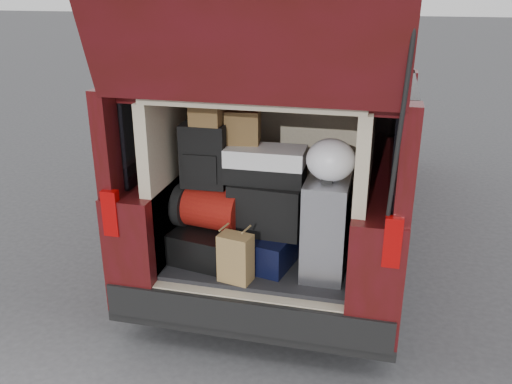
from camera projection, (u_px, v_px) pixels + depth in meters
The scene contains 14 objects.
ground at pixel (257, 337), 3.88m from camera, with size 80.00×80.00×0.00m, color #3A3A3D.
minivan at pixel (302, 144), 5.23m from camera, with size 1.90×5.35×2.77m.
load_floor at pixel (265, 284), 4.03m from camera, with size 1.24×1.05×0.55m, color black.
black_hardshell at pixel (209, 240), 3.85m from camera, with size 0.40×0.55×0.22m, color black.
navy_hardshell at pixel (266, 245), 3.77m from camera, with size 0.41×0.50×0.22m, color black.
silver_roller at pixel (326, 226), 3.54m from camera, with size 0.28×0.44×0.66m, color white.
kraft_bag at pixel (236, 258), 3.49m from camera, with size 0.21×0.13×0.32m, color olive.
red_duffel at pixel (210, 207), 3.74m from camera, with size 0.45×0.30×0.30m, color maroon.
black_soft_case at pixel (267, 207), 3.67m from camera, with size 0.49×0.29×0.35m, color black.
backpack at pixel (204, 156), 3.64m from camera, with size 0.30×0.18×0.43m, color black.
twotone_duffel at pixel (266, 165), 3.60m from camera, with size 0.52×0.27×0.24m, color white.
grocery_sack_lower at pixel (206, 111), 3.51m from camera, with size 0.20×0.16×0.18m, color brown.
grocery_sack_upper at pixel (243, 126), 3.63m from camera, with size 0.23×0.18×0.23m, color brown.
plastic_bag_right at pixel (331, 160), 3.35m from camera, with size 0.31×0.29×0.27m, color white.
Camera 1 is at (0.76, -3.15, 2.38)m, focal length 38.00 mm.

